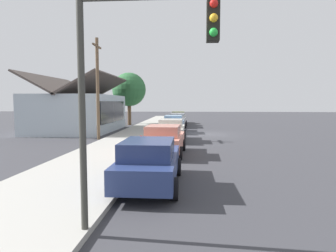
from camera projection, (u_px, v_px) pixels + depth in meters
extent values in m
plane|color=#38383D|center=(205.00, 134.00, 25.29)|extent=(120.00, 120.00, 0.00)
cube|color=#A3A099|center=(142.00, 133.00, 25.68)|extent=(60.00, 4.20, 0.16)
cube|color=navy|center=(150.00, 165.00, 9.65)|extent=(4.56, 1.78, 0.70)
cube|color=navy|center=(148.00, 149.00, 9.14)|extent=(2.19, 1.57, 0.56)
cylinder|color=black|center=(132.00, 166.00, 11.15)|extent=(0.66, 0.22, 0.66)
cylinder|color=black|center=(178.00, 167.00, 11.02)|extent=(0.66, 0.22, 0.66)
cylinder|color=black|center=(113.00, 187.00, 8.34)|extent=(0.66, 0.22, 0.66)
cylinder|color=black|center=(174.00, 189.00, 8.21)|extent=(0.66, 0.22, 0.66)
cube|color=#EA8C75|center=(164.00, 142.00, 15.39)|extent=(4.43, 2.06, 0.70)
cube|color=tan|center=(163.00, 131.00, 14.91)|extent=(2.16, 1.74, 0.56)
cylinder|color=black|center=(151.00, 144.00, 16.86)|extent=(0.67, 0.25, 0.66)
cylinder|color=black|center=(183.00, 145.00, 16.65)|extent=(0.67, 0.25, 0.66)
cylinder|color=black|center=(142.00, 152.00, 14.19)|extent=(0.67, 0.25, 0.66)
cylinder|color=black|center=(180.00, 153.00, 13.98)|extent=(0.67, 0.25, 0.66)
cube|color=silver|center=(171.00, 131.00, 20.91)|extent=(4.35, 1.82, 0.70)
cube|color=beige|center=(171.00, 123.00, 20.42)|extent=(2.09, 1.59, 0.56)
cylinder|color=black|center=(161.00, 134.00, 22.34)|extent=(0.66, 0.22, 0.66)
cylinder|color=black|center=(184.00, 134.00, 22.20)|extent=(0.66, 0.22, 0.66)
cylinder|color=black|center=(157.00, 138.00, 19.67)|extent=(0.66, 0.22, 0.66)
cylinder|color=black|center=(183.00, 139.00, 19.53)|extent=(0.66, 0.22, 0.66)
cube|color=#8CB7E0|center=(174.00, 125.00, 26.83)|extent=(4.74, 1.77, 0.70)
cube|color=#779CBE|center=(174.00, 119.00, 26.31)|extent=(2.28, 1.55, 0.56)
cylinder|color=black|center=(166.00, 127.00, 28.39)|extent=(0.66, 0.22, 0.66)
cylinder|color=black|center=(184.00, 127.00, 28.25)|extent=(0.66, 0.22, 0.66)
cylinder|color=black|center=(163.00, 130.00, 25.47)|extent=(0.66, 0.22, 0.66)
cylinder|color=black|center=(183.00, 130.00, 25.33)|extent=(0.66, 0.22, 0.66)
cube|color=silver|center=(178.00, 121.00, 32.55)|extent=(4.87, 1.86, 0.70)
cube|color=#A0A2A6|center=(178.00, 116.00, 32.02)|extent=(2.35, 1.60, 0.56)
cylinder|color=black|center=(171.00, 123.00, 34.15)|extent=(0.66, 0.23, 0.66)
cylinder|color=black|center=(186.00, 123.00, 33.99)|extent=(0.66, 0.23, 0.66)
cylinder|color=black|center=(169.00, 125.00, 31.18)|extent=(0.66, 0.23, 0.66)
cylinder|color=black|center=(185.00, 125.00, 31.01)|extent=(0.66, 0.23, 0.66)
cube|color=olive|center=(178.00, 118.00, 38.27)|extent=(4.49, 1.84, 0.70)
cube|color=#61683C|center=(178.00, 114.00, 37.77)|extent=(2.16, 1.61, 0.56)
cylinder|color=black|center=(172.00, 120.00, 39.73)|extent=(0.66, 0.23, 0.66)
cylinder|color=black|center=(185.00, 120.00, 39.62)|extent=(0.66, 0.23, 0.66)
cylinder|color=black|center=(171.00, 121.00, 36.97)|extent=(0.66, 0.23, 0.66)
cylinder|color=black|center=(185.00, 122.00, 36.86)|extent=(0.66, 0.23, 0.66)
cube|color=#ADBCC6|center=(79.00, 113.00, 27.88)|extent=(10.45, 6.65, 3.47)
cube|color=black|center=(114.00, 111.00, 27.62)|extent=(8.36, 0.08, 1.94)
cube|color=#514742|center=(96.00, 86.00, 27.54)|extent=(11.05, 3.62, 2.03)
cube|color=#514742|center=(62.00, 86.00, 27.78)|extent=(11.05, 3.62, 2.03)
cylinder|color=brown|center=(129.00, 112.00, 35.43)|extent=(0.44, 0.44, 3.23)
sphere|color=#2D6638|center=(129.00, 89.00, 35.20)|extent=(4.09, 4.09, 4.09)
cylinder|color=#383833|center=(82.00, 112.00, 5.81)|extent=(0.14, 0.14, 5.20)
cube|color=black|center=(213.00, 20.00, 5.48)|extent=(0.28, 0.24, 0.80)
sphere|color=red|center=(214.00, 3.00, 5.31)|extent=(0.16, 0.16, 0.16)
sphere|color=yellow|center=(214.00, 18.00, 5.33)|extent=(0.16, 0.16, 0.16)
sphere|color=green|center=(214.00, 32.00, 5.36)|extent=(0.16, 0.16, 0.16)
cylinder|color=brown|center=(98.00, 89.00, 21.39)|extent=(0.24, 0.24, 7.50)
cube|color=brown|center=(97.00, 46.00, 21.13)|extent=(1.80, 0.12, 0.12)
cylinder|color=red|center=(141.00, 143.00, 16.74)|extent=(0.22, 0.22, 0.55)
sphere|color=red|center=(141.00, 137.00, 16.71)|extent=(0.18, 0.18, 0.18)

